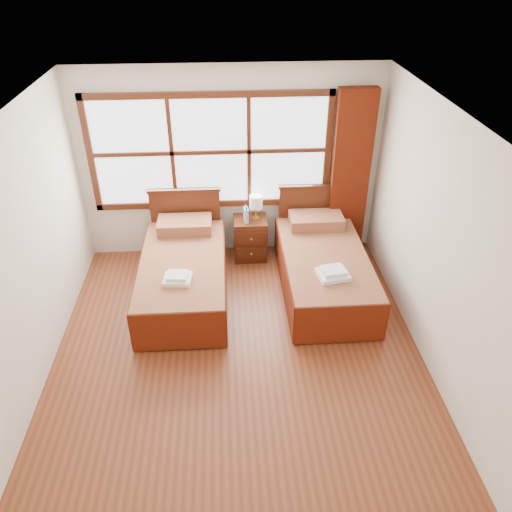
{
  "coord_description": "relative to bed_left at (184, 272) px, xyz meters",
  "views": [
    {
      "loc": [
        -0.08,
        -4.0,
        3.87
      ],
      "look_at": [
        0.24,
        0.7,
        0.84
      ],
      "focal_mm": 35.0,
      "sensor_mm": 36.0,
      "label": 1
    }
  ],
  "objects": [
    {
      "name": "bed_right",
      "position": [
        1.77,
        -0.0,
        0.0
      ],
      "size": [
        1.05,
        2.07,
        1.02
      ],
      "color": "#441E0E",
      "rests_on": "floor"
    },
    {
      "name": "ceiling",
      "position": [
        0.64,
        -1.2,
        2.29
      ],
      "size": [
        4.5,
        4.5,
        0.0
      ],
      "primitive_type": "plane",
      "rotation": [
        3.14,
        0.0,
        0.0
      ],
      "color": "white",
      "rests_on": "wall_back"
    },
    {
      "name": "wall_left",
      "position": [
        -1.36,
        -1.2,
        0.99
      ],
      "size": [
        0.0,
        4.5,
        4.5
      ],
      "primitive_type": "plane",
      "rotation": [
        1.57,
        0.0,
        1.57
      ],
      "color": "silver",
      "rests_on": "floor"
    },
    {
      "name": "towels_left",
      "position": [
        -0.02,
        -0.5,
        0.27
      ],
      "size": [
        0.33,
        0.3,
        0.09
      ],
      "rotation": [
        0.0,
        0.0,
        -0.1
      ],
      "color": "white",
      "rests_on": "bed_left"
    },
    {
      "name": "wall_back",
      "position": [
        0.64,
        1.05,
        0.99
      ],
      "size": [
        4.0,
        0.0,
        4.0
      ],
      "primitive_type": "plane",
      "rotation": [
        1.57,
        0.0,
        0.0
      ],
      "color": "silver",
      "rests_on": "floor"
    },
    {
      "name": "curtain",
      "position": [
        2.24,
        0.91,
        0.86
      ],
      "size": [
        0.5,
        0.16,
        2.3
      ],
      "primitive_type": "cube",
      "color": "#591808",
      "rests_on": "wall_back"
    },
    {
      "name": "towels_right",
      "position": [
        1.76,
        -0.54,
        0.28
      ],
      "size": [
        0.39,
        0.36,
        0.1
      ],
      "rotation": [
        0.0,
        0.0,
        0.17
      ],
      "color": "white",
      "rests_on": "bed_right"
    },
    {
      "name": "bottle_near",
      "position": [
        0.82,
        0.78,
        0.39
      ],
      "size": [
        0.06,
        0.06,
        0.23
      ],
      "color": "#AAC3DB",
      "rests_on": "nightstand"
    },
    {
      "name": "bed_left",
      "position": [
        0.0,
        0.0,
        0.0
      ],
      "size": [
        1.05,
        2.07,
        1.02
      ],
      "color": "#441E0E",
      "rests_on": "floor"
    },
    {
      "name": "bottle_far",
      "position": [
        0.83,
        0.71,
        0.39
      ],
      "size": [
        0.06,
        0.06,
        0.23
      ],
      "color": "#AAC3DB",
      "rests_on": "nightstand"
    },
    {
      "name": "lamp",
      "position": [
        0.96,
        0.82,
        0.53
      ],
      "size": [
        0.17,
        0.17,
        0.34
      ],
      "color": "gold",
      "rests_on": "nightstand"
    },
    {
      "name": "nightstand",
      "position": [
        0.88,
        0.8,
        -0.01
      ],
      "size": [
        0.45,
        0.45,
        0.6
      ],
      "color": "#4B2010",
      "rests_on": "floor"
    },
    {
      "name": "wall_right",
      "position": [
        2.64,
        -1.2,
        0.99
      ],
      "size": [
        0.0,
        4.5,
        4.5
      ],
      "primitive_type": "plane",
      "rotation": [
        1.57,
        0.0,
        -1.57
      ],
      "color": "silver",
      "rests_on": "floor"
    },
    {
      "name": "window",
      "position": [
        0.39,
        1.01,
        1.19
      ],
      "size": [
        3.16,
        0.06,
        1.56
      ],
      "color": "white",
      "rests_on": "wall_back"
    },
    {
      "name": "floor",
      "position": [
        0.64,
        -1.2,
        -0.31
      ],
      "size": [
        4.5,
        4.5,
        0.0
      ],
      "primitive_type": "plane",
      "color": "brown",
      "rests_on": "ground"
    }
  ]
}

